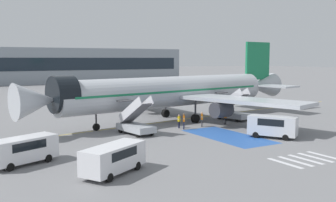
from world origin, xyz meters
TOP-DOWN VIEW (x-y plane):
  - ground_plane at (0.00, 0.00)m, footprint 600.00×600.00m
  - apron_leadline_yellow at (1.53, 0.17)m, footprint 75.10×11.66m
  - apron_stand_patch_blue at (1.53, -11.86)m, footprint 4.94×11.03m
  - apron_walkway_bar_0 at (-1.47, -22.76)m, footprint 0.44×3.60m
  - apron_walkway_bar_1 at (-0.27, -22.76)m, footprint 0.44×3.60m
  - apron_walkway_bar_2 at (0.93, -22.76)m, footprint 0.44×3.60m
  - apron_walkway_bar_3 at (2.13, -22.76)m, footprint 0.44×3.60m
  - apron_walkway_bar_4 at (3.33, -22.76)m, footprint 0.44×3.60m
  - airliner at (2.16, 0.26)m, footprint 42.51×35.54m
  - boarding_stairs_forward at (-6.46, -5.67)m, footprint 2.90×5.46m
  - boarding_stairs_aft at (9.33, -3.26)m, footprint 2.90×5.46m
  - fuel_tanker at (7.08, 26.91)m, footprint 3.88×9.11m
  - service_van_0 at (-19.59, -12.63)m, footprint 5.69×3.80m
  - service_van_1 at (5.07, -14.87)m, footprint 4.20×5.19m
  - service_van_2 at (-14.41, -18.58)m, footprint 5.69×4.43m
  - ground_crew_0 at (-0.34, -4.93)m, footprint 0.48×0.44m
  - ground_crew_1 at (2.56, -5.60)m, footprint 0.43×0.48m
  - ground_crew_2 at (6.18, -5.61)m, footprint 0.49×0.40m
  - ground_crew_3 at (-0.28, -5.94)m, footprint 0.43×0.48m
  - terminal_building at (-5.07, 89.60)m, footprint 119.94×12.10m

SIDE VIEW (x-z plane):
  - ground_plane at x=0.00m, z-range 0.00..0.00m
  - apron_leadline_yellow at x=1.53m, z-range 0.00..0.01m
  - apron_stand_patch_blue at x=1.53m, z-range 0.00..0.01m
  - apron_walkway_bar_0 at x=-1.47m, z-range 0.00..0.01m
  - apron_walkway_bar_1 at x=-0.27m, z-range 0.00..0.01m
  - apron_walkway_bar_2 at x=0.93m, z-range 0.00..0.01m
  - apron_walkway_bar_3 at x=2.13m, z-range 0.00..0.01m
  - apron_walkway_bar_4 at x=3.33m, z-range 0.00..0.01m
  - ground_crew_0 at x=-0.34m, z-range 0.12..1.75m
  - ground_crew_2 at x=6.18m, z-range 0.13..1.85m
  - boarding_stairs_forward at x=-6.46m, z-range -1.15..3.24m
  - boarding_stairs_aft at x=9.33m, z-range -1.18..3.28m
  - ground_crew_1 at x=2.56m, z-range 0.15..1.99m
  - ground_crew_3 at x=-0.28m, z-range 0.15..2.03m
  - service_van_2 at x=-14.41m, z-range 0.21..2.32m
  - service_van_0 at x=-19.59m, z-range 0.21..2.37m
  - service_van_1 at x=5.07m, z-range 0.22..2.53m
  - fuel_tanker at x=7.08m, z-range 0.02..3.46m
  - airliner at x=2.16m, z-range -1.53..9.40m
  - terminal_building at x=-5.07m, z-range 0.00..11.79m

